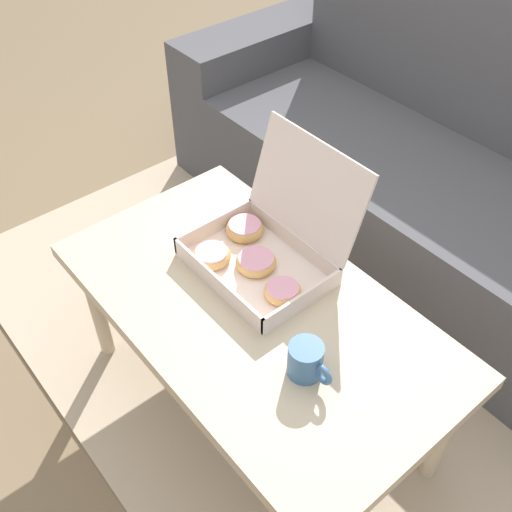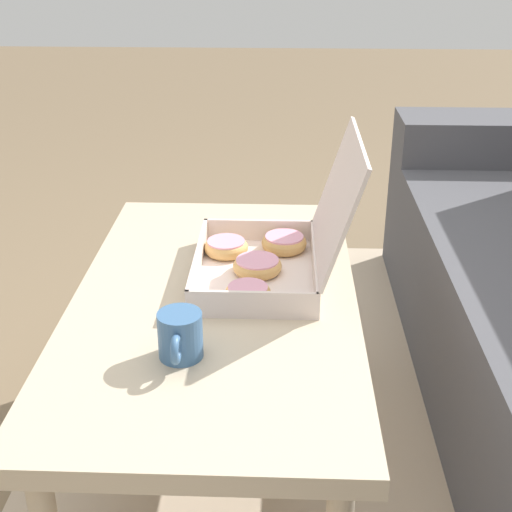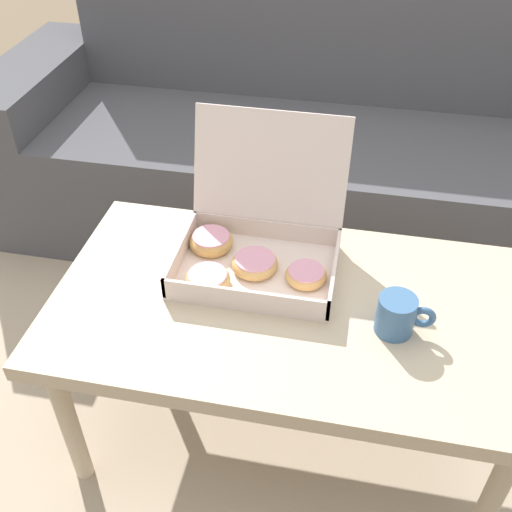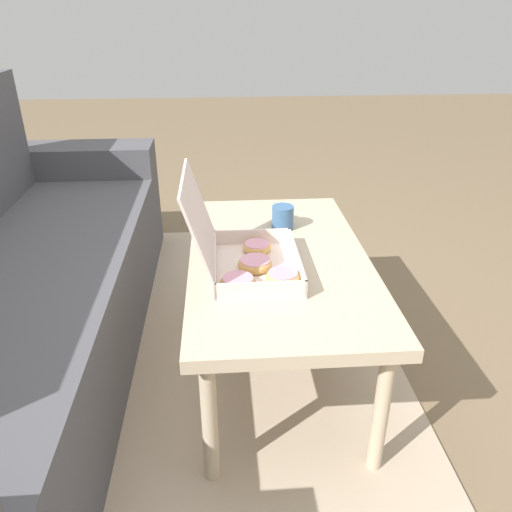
{
  "view_description": "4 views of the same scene",
  "coord_description": "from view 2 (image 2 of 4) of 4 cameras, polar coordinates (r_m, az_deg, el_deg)",
  "views": [
    {
      "loc": [
        0.76,
        -0.81,
        1.6
      ],
      "look_at": [
        -0.09,
        -0.09,
        0.52
      ],
      "focal_mm": 42.0,
      "sensor_mm": 36.0,
      "label": 1
    },
    {
      "loc": [
        1.3,
        -0.04,
        1.19
      ],
      "look_at": [
        -0.09,
        -0.09,
        0.52
      ],
      "focal_mm": 50.0,
      "sensor_mm": 36.0,
      "label": 2
    },
    {
      "loc": [
        0.11,
        -1.13,
        1.4
      ],
      "look_at": [
        -0.09,
        -0.09,
        0.52
      ],
      "focal_mm": 42.0,
      "sensor_mm": 36.0,
      "label": 3
    },
    {
      "loc": [
        -1.47,
        0.01,
        1.23
      ],
      "look_at": [
        -0.09,
        -0.09,
        0.52
      ],
      "focal_mm": 35.0,
      "sensor_mm": 36.0,
      "label": 4
    }
  ],
  "objects": [
    {
      "name": "pastry_box",
      "position": [
        1.56,
        1.24,
        0.42
      ],
      "size": [
        0.37,
        0.35,
        0.31
      ],
      "color": "silver",
      "rests_on": "coffee_table"
    },
    {
      "name": "coffee_table",
      "position": [
        1.52,
        -3.27,
        -4.79
      ],
      "size": [
        1.06,
        0.59,
        0.47
      ],
      "color": "#C6B293",
      "rests_on": "ground_plane"
    },
    {
      "name": "ground_plane",
      "position": [
        1.77,
        3.1,
        -16.87
      ],
      "size": [
        12.0,
        12.0,
        0.0
      ],
      "primitive_type": "plane",
      "color": "#756047"
    },
    {
      "name": "area_rug",
      "position": [
        1.79,
        13.15,
        -16.61
      ],
      "size": [
        2.49,
        1.89,
        0.01
      ],
      "primitive_type": "cube",
      "color": "tan",
      "rests_on": "ground_plane"
    },
    {
      "name": "coffee_mug",
      "position": [
        1.28,
        -6.1,
        -6.38
      ],
      "size": [
        0.12,
        0.08,
        0.09
      ],
      "color": "#3D6693",
      "rests_on": "coffee_table"
    }
  ]
}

